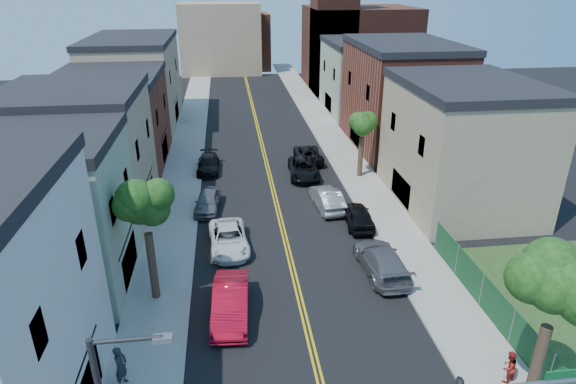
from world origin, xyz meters
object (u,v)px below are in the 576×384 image
object	(u,v)px
black_car_right	(358,215)
silver_car_right	(327,198)
dark_car_right_far	(308,154)
white_pickup	(229,239)
grey_car_right	(382,260)
pedestrian_right	(509,367)
black_car_left	(208,164)
black_suv_lane	(304,168)
red_sedan	(231,302)
grey_car_left	(208,201)
pedestrian_left	(121,366)

from	to	relation	value
black_car_right	silver_car_right	size ratio (longest dim) A/B	0.93
black_car_right	dark_car_right_far	bearing A→B (deg)	-81.97
white_pickup	silver_car_right	size ratio (longest dim) A/B	1.07
grey_car_right	pedestrian_right	distance (m)	9.66
black_car_left	black_car_right	size ratio (longest dim) A/B	1.06
black_car_right	silver_car_right	world-z (taller)	silver_car_right
black_car_left	black_suv_lane	world-z (taller)	black_suv_lane
black_car_left	black_suv_lane	xyz separation A→B (m)	(8.44, -2.34, 0.07)
red_sedan	grey_car_left	size ratio (longest dim) A/B	1.19
grey_car_left	grey_car_right	xyz separation A→B (m)	(10.53, -9.93, 0.07)
grey_car_left	dark_car_right_far	bearing A→B (deg)	52.75
red_sedan	black_suv_lane	size ratio (longest dim) A/B	0.96
dark_car_right_far	black_car_left	bearing A→B (deg)	10.19
white_pickup	grey_car_left	distance (m)	6.11
silver_car_right	black_suv_lane	distance (m)	6.63
silver_car_right	black_suv_lane	size ratio (longest dim) A/B	0.89
white_pickup	black_car_left	distance (m)	14.20
black_suv_lane	grey_car_right	bearing A→B (deg)	-78.70
red_sedan	pedestrian_left	distance (m)	6.41
pedestrian_left	grey_car_left	bearing A→B (deg)	7.09
dark_car_right_far	black_suv_lane	distance (m)	3.97
white_pickup	grey_car_left	world-z (taller)	grey_car_left
black_car_left	grey_car_right	bearing A→B (deg)	-57.93
red_sedan	white_pickup	xyz separation A→B (m)	(0.00, 7.03, -0.14)
grey_car_left	silver_car_right	world-z (taller)	silver_car_right
black_car_left	black_suv_lane	size ratio (longest dim) A/B	0.87
grey_car_right	pedestrian_left	size ratio (longest dim) A/B	2.87
grey_car_right	dark_car_right_far	size ratio (longest dim) A/B	1.07
black_car_left	pedestrian_right	world-z (taller)	pedestrian_right
pedestrian_left	pedestrian_right	xyz separation A→B (m)	(16.64, -1.92, -0.20)
white_pickup	silver_car_right	world-z (taller)	silver_car_right
grey_car_right	grey_car_left	bearing A→B (deg)	-45.05
white_pickup	black_car_left	bearing A→B (deg)	92.85
white_pickup	pedestrian_right	xyz separation A→B (m)	(11.88, -13.24, 0.21)
red_sedan	dark_car_right_far	distance (m)	23.95
black_car_left	dark_car_right_far	xyz separation A→B (m)	(9.47, 1.50, 0.04)
white_pickup	pedestrian_left	distance (m)	12.29
silver_car_right	black_suv_lane	xyz separation A→B (m)	(-0.80, 6.58, -0.04)
black_car_right	pedestrian_right	world-z (taller)	pedestrian_right
black_suv_lane	black_car_left	bearing A→B (deg)	167.69
grey_car_left	black_suv_lane	xyz separation A→B (m)	(8.27, 5.84, 0.01)
red_sedan	black_car_right	world-z (taller)	red_sedan
pedestrian_left	pedestrian_right	size ratio (longest dim) A/B	1.26
grey_car_left	black_suv_lane	distance (m)	10.12
grey_car_left	pedestrian_right	xyz separation A→B (m)	(13.36, -19.17, 0.18)
silver_car_right	pedestrian_left	bearing A→B (deg)	48.55
silver_car_right	grey_car_left	bearing A→B (deg)	-9.28
black_car_right	grey_car_right	bearing A→B (deg)	90.73
red_sedan	silver_car_right	xyz separation A→B (m)	(7.60, 12.22, -0.06)
black_car_right	pedestrian_right	size ratio (longest dim) A/B	2.87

